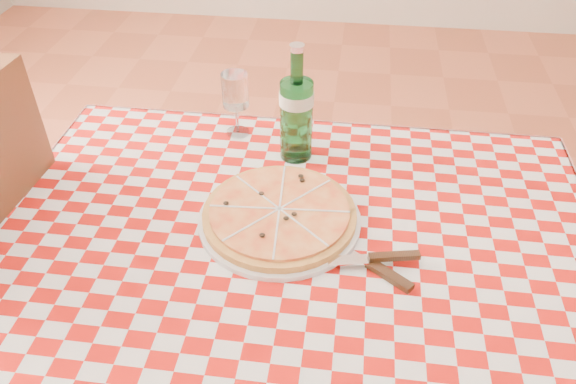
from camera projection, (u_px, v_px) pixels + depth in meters
name	position (u px, v px, depth m)	size (l,w,h in m)	color
dining_table	(293.00, 265.00, 1.25)	(1.20, 0.80, 0.75)	brown
tablecloth	(294.00, 234.00, 1.19)	(1.30, 0.90, 0.01)	#B3100B
pizza_plate	(279.00, 214.00, 1.20)	(0.35, 0.35, 0.05)	#CF8A45
water_bottle	(296.00, 104.00, 1.32)	(0.08, 0.08, 0.30)	#196728
wine_glass	(236.00, 104.00, 1.44)	(0.07, 0.07, 0.17)	white
cutlery	(368.00, 260.00, 1.11)	(0.26, 0.22, 0.03)	silver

